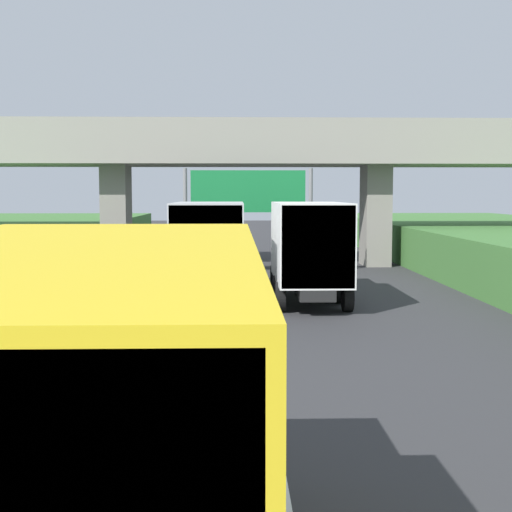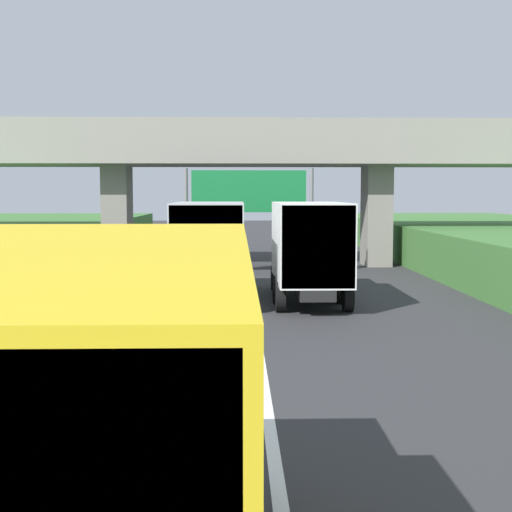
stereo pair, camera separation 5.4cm
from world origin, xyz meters
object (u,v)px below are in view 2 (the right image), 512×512
at_px(construction_barrel_4, 1,323).
at_px(car_black, 158,243).
at_px(construction_barrel_5, 39,301).
at_px(truck_yellow, 87,443).
at_px(truck_white, 307,246).
at_px(truck_silver, 210,245).
at_px(overhead_highway_sign, 249,198).

bearing_deg(construction_barrel_4, car_black, 86.96).
bearing_deg(construction_barrel_5, truck_yellow, -73.07).
xyz_separation_m(truck_white, construction_barrel_5, (-8.50, -2.85, -1.47)).
height_order(truck_yellow, car_black, truck_yellow).
bearing_deg(truck_white, truck_silver, 175.67).
relative_size(truck_yellow, construction_barrel_4, 8.11).
xyz_separation_m(truck_white, car_black, (-7.15, 17.33, -1.08)).
height_order(construction_barrel_4, construction_barrel_5, same).
height_order(car_black, construction_barrel_4, car_black).
xyz_separation_m(truck_yellow, construction_barrel_4, (-4.91, 12.76, -1.47)).
bearing_deg(construction_barrel_5, car_black, 86.15).
bearing_deg(truck_yellow, construction_barrel_5, 106.93).
xyz_separation_m(truck_silver, construction_barrel_5, (-5.13, -3.10, -1.47)).
height_order(truck_yellow, construction_barrel_5, truck_yellow).
bearing_deg(construction_barrel_5, construction_barrel_4, -88.57).
relative_size(truck_white, car_black, 1.78).
height_order(overhead_highway_sign, construction_barrel_5, overhead_highway_sign).
bearing_deg(construction_barrel_4, construction_barrel_5, 91.43).
distance_m(truck_silver, truck_yellow, 19.52).
bearing_deg(truck_silver, truck_yellow, -90.39).
height_order(overhead_highway_sign, construction_barrel_4, overhead_highway_sign).
bearing_deg(truck_white, truck_yellow, -100.31).
bearing_deg(truck_white, construction_barrel_5, -161.48).
distance_m(truck_white, car_black, 18.77).
bearing_deg(construction_barrel_5, overhead_highway_sign, 58.07).
xyz_separation_m(overhead_highway_sign, truck_silver, (-1.47, -7.48, -1.63)).
distance_m(truck_silver, construction_barrel_4, 8.56).
xyz_separation_m(truck_white, truck_yellow, (-3.50, -19.27, 0.00)).
height_order(overhead_highway_sign, car_black, overhead_highway_sign).
xyz_separation_m(car_black, construction_barrel_4, (-1.27, -23.83, -0.40)).
bearing_deg(car_black, truck_white, -67.59).
bearing_deg(construction_barrel_5, truck_white, 18.52).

